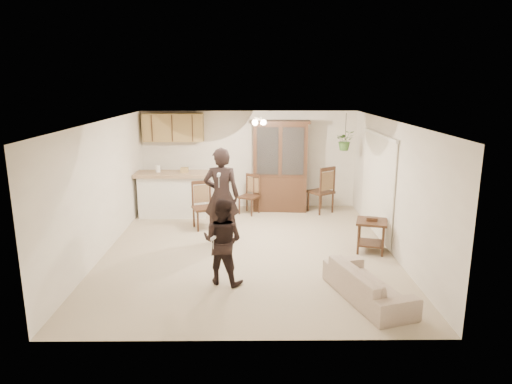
{
  "coord_description": "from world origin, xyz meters",
  "views": [
    {
      "loc": [
        0.08,
        -8.44,
        3.19
      ],
      "look_at": [
        0.15,
        0.4,
        1.07
      ],
      "focal_mm": 32.0,
      "sensor_mm": 36.0,
      "label": 1
    }
  ],
  "objects_px": {
    "china_hutch": "(280,167)",
    "chair_hutch_right": "(320,199)",
    "child": "(223,243)",
    "side_table": "(371,236)",
    "chair_hutch_left": "(249,203)",
    "chair_bar": "(204,215)",
    "sofa": "(368,276)",
    "adult": "(222,200)"
  },
  "relations": [
    {
      "from": "side_table",
      "to": "chair_hutch_left",
      "type": "height_order",
      "value": "chair_hutch_left"
    },
    {
      "from": "child",
      "to": "china_hutch",
      "type": "distance_m",
      "value": 4.57
    },
    {
      "from": "adult",
      "to": "chair_hutch_left",
      "type": "xyz_separation_m",
      "value": [
        0.54,
        2.09,
        -0.62
      ]
    },
    {
      "from": "side_table",
      "to": "sofa",
      "type": "bearing_deg",
      "value": -105.47
    },
    {
      "from": "sofa",
      "to": "child",
      "type": "xyz_separation_m",
      "value": [
        -2.22,
        0.62,
        0.31
      ]
    },
    {
      "from": "chair_hutch_right",
      "to": "sofa",
      "type": "bearing_deg",
      "value": 56.28
    },
    {
      "from": "sofa",
      "to": "adult",
      "type": "relative_size",
      "value": 1.04
    },
    {
      "from": "china_hutch",
      "to": "chair_hutch_left",
      "type": "bearing_deg",
      "value": -151.58
    },
    {
      "from": "adult",
      "to": "china_hutch",
      "type": "height_order",
      "value": "china_hutch"
    },
    {
      "from": "adult",
      "to": "child",
      "type": "height_order",
      "value": "adult"
    },
    {
      "from": "china_hutch",
      "to": "chair_hutch_right",
      "type": "relative_size",
      "value": 1.93
    },
    {
      "from": "sofa",
      "to": "china_hutch",
      "type": "distance_m",
      "value": 5.16
    },
    {
      "from": "chair_hutch_left",
      "to": "chair_hutch_right",
      "type": "xyz_separation_m",
      "value": [
        1.8,
        0.14,
        0.06
      ]
    },
    {
      "from": "sofa",
      "to": "child",
      "type": "bearing_deg",
      "value": 57.12
    },
    {
      "from": "child",
      "to": "chair_hutch_left",
      "type": "xyz_separation_m",
      "value": [
        0.4,
        4.03,
        -0.4
      ]
    },
    {
      "from": "sofa",
      "to": "chair_hutch_right",
      "type": "xyz_separation_m",
      "value": [
        -0.02,
        4.78,
        -0.03
      ]
    },
    {
      "from": "sofa",
      "to": "adult",
      "type": "bearing_deg",
      "value": 25.28
    },
    {
      "from": "child",
      "to": "side_table",
      "type": "relative_size",
      "value": 1.93
    },
    {
      "from": "adult",
      "to": "china_hutch",
      "type": "relative_size",
      "value": 0.79
    },
    {
      "from": "child",
      "to": "chair_bar",
      "type": "xyz_separation_m",
      "value": [
        -0.6,
        2.86,
        -0.38
      ]
    },
    {
      "from": "child",
      "to": "chair_bar",
      "type": "bearing_deg",
      "value": -56.73
    },
    {
      "from": "adult",
      "to": "chair_hutch_right",
      "type": "xyz_separation_m",
      "value": [
        2.34,
        2.23,
        -0.57
      ]
    },
    {
      "from": "side_table",
      "to": "chair_hutch_left",
      "type": "bearing_deg",
      "value": 131.76
    },
    {
      "from": "chair_hutch_left",
      "to": "child",
      "type": "bearing_deg",
      "value": -64.5
    },
    {
      "from": "child",
      "to": "china_hutch",
      "type": "relative_size",
      "value": 0.59
    },
    {
      "from": "sofa",
      "to": "chair_hutch_left",
      "type": "height_order",
      "value": "chair_hutch_left"
    },
    {
      "from": "child",
      "to": "chair_hutch_left",
      "type": "relative_size",
      "value": 1.38
    },
    {
      "from": "china_hutch",
      "to": "chair_bar",
      "type": "relative_size",
      "value": 2.16
    },
    {
      "from": "adult",
      "to": "side_table",
      "type": "distance_m",
      "value": 3.02
    },
    {
      "from": "child",
      "to": "chair_hutch_left",
      "type": "bearing_deg",
      "value": -74.24
    },
    {
      "from": "child",
      "to": "chair_hutch_right",
      "type": "height_order",
      "value": "child"
    },
    {
      "from": "child",
      "to": "chair_hutch_right",
      "type": "bearing_deg",
      "value": -96.38
    },
    {
      "from": "china_hutch",
      "to": "chair_hutch_right",
      "type": "distance_m",
      "value": 1.31
    },
    {
      "from": "child",
      "to": "chair_bar",
      "type": "height_order",
      "value": "child"
    },
    {
      "from": "sofa",
      "to": "side_table",
      "type": "bearing_deg",
      "value": -32.86
    },
    {
      "from": "sofa",
      "to": "adult",
      "type": "xyz_separation_m",
      "value": [
        -2.36,
        2.56,
        0.53
      ]
    },
    {
      "from": "sofa",
      "to": "chair_hutch_right",
      "type": "height_order",
      "value": "chair_hutch_right"
    },
    {
      "from": "chair_bar",
      "to": "chair_hutch_left",
      "type": "xyz_separation_m",
      "value": [
        1.0,
        1.17,
        -0.02
      ]
    },
    {
      "from": "adult",
      "to": "sofa",
      "type": "bearing_deg",
      "value": 134.44
    },
    {
      "from": "sofa",
      "to": "chair_hutch_right",
      "type": "relative_size",
      "value": 1.58
    },
    {
      "from": "china_hutch",
      "to": "chair_hutch_left",
      "type": "relative_size",
      "value": 2.33
    },
    {
      "from": "sofa",
      "to": "chair_bar",
      "type": "relative_size",
      "value": 1.77
    }
  ]
}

